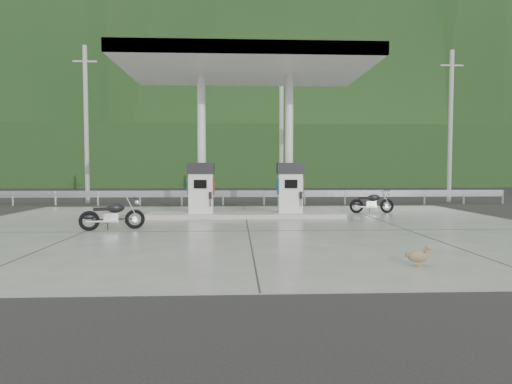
{
  "coord_description": "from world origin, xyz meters",
  "views": [
    {
      "loc": [
        -0.31,
        -12.8,
        1.72
      ],
      "look_at": [
        0.3,
        1.0,
        1.0
      ],
      "focal_mm": 30.0,
      "sensor_mm": 36.0,
      "label": 1
    }
  ],
  "objects_px": {
    "motorcycle_left": "(112,216)",
    "gas_pump_right": "(290,188)",
    "motorcycle_right": "(372,203)",
    "duck": "(418,257)",
    "gas_pump_left": "(201,188)"
  },
  "relations": [
    {
      "from": "motorcycle_left",
      "to": "gas_pump_right",
      "type": "bearing_deg",
      "value": 12.68
    },
    {
      "from": "duck",
      "to": "gas_pump_left",
      "type": "bearing_deg",
      "value": 122.08
    },
    {
      "from": "motorcycle_right",
      "to": "duck",
      "type": "relative_size",
      "value": 3.73
    },
    {
      "from": "gas_pump_right",
      "to": "motorcycle_right",
      "type": "bearing_deg",
      "value": 20.23
    },
    {
      "from": "motorcycle_left",
      "to": "motorcycle_right",
      "type": "height_order",
      "value": "motorcycle_left"
    },
    {
      "from": "gas_pump_left",
      "to": "motorcycle_right",
      "type": "bearing_deg",
      "value": 10.73
    },
    {
      "from": "gas_pump_right",
      "to": "motorcycle_left",
      "type": "xyz_separation_m",
      "value": [
        -5.46,
        -3.05,
        -0.65
      ]
    },
    {
      "from": "gas_pump_right",
      "to": "duck",
      "type": "bearing_deg",
      "value": -80.88
    },
    {
      "from": "motorcycle_left",
      "to": "motorcycle_right",
      "type": "relative_size",
      "value": 1.01
    },
    {
      "from": "gas_pump_left",
      "to": "gas_pump_right",
      "type": "xyz_separation_m",
      "value": [
        3.2,
        0.0,
        0.0
      ]
    },
    {
      "from": "motorcycle_left",
      "to": "motorcycle_right",
      "type": "xyz_separation_m",
      "value": [
        8.85,
        4.29,
        -0.0
      ]
    },
    {
      "from": "duck",
      "to": "motorcycle_left",
      "type": "bearing_deg",
      "value": 146.6
    },
    {
      "from": "motorcycle_right",
      "to": "motorcycle_left",
      "type": "bearing_deg",
      "value": -155.74
    },
    {
      "from": "motorcycle_left",
      "to": "motorcycle_right",
      "type": "bearing_deg",
      "value": 9.41
    },
    {
      "from": "gas_pump_left",
      "to": "motorcycle_left",
      "type": "xyz_separation_m",
      "value": [
        -2.26,
        -3.05,
        -0.65
      ]
    }
  ]
}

